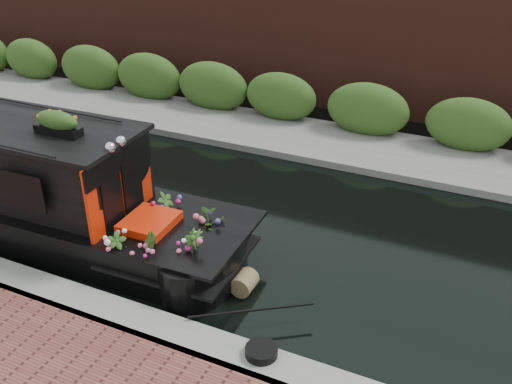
% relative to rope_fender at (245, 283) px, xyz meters
% --- Properties ---
extents(ground, '(80.00, 80.00, 0.00)m').
position_rel_rope_fender_xyz_m(ground, '(-2.09, 1.81, -0.17)').
color(ground, black).
rests_on(ground, ground).
extents(near_bank_coping, '(40.00, 0.60, 0.50)m').
position_rel_rope_fender_xyz_m(near_bank_coping, '(-2.09, -1.49, -0.17)').
color(near_bank_coping, gray).
rests_on(near_bank_coping, ground).
extents(far_bank_path, '(40.00, 2.40, 0.34)m').
position_rel_rope_fender_xyz_m(far_bank_path, '(-2.09, 6.01, -0.17)').
color(far_bank_path, slate).
rests_on(far_bank_path, ground).
extents(far_hedge, '(40.00, 1.10, 2.80)m').
position_rel_rope_fender_xyz_m(far_hedge, '(-2.09, 6.91, -0.17)').
color(far_hedge, '#31551C').
rests_on(far_hedge, ground).
extents(far_brick_wall, '(40.00, 1.00, 8.00)m').
position_rel_rope_fender_xyz_m(far_brick_wall, '(-2.09, 9.01, -0.17)').
color(far_brick_wall, '#492218').
rests_on(far_brick_wall, ground).
extents(rope_fender, '(0.34, 0.39, 0.34)m').
position_rel_rope_fender_xyz_m(rope_fender, '(0.00, 0.00, 0.00)').
color(rope_fender, brown).
rests_on(rope_fender, ground).
extents(coiled_mooring_rope, '(0.44, 0.44, 0.12)m').
position_rel_rope_fender_xyz_m(coiled_mooring_rope, '(0.92, -1.38, 0.14)').
color(coiled_mooring_rope, black).
rests_on(coiled_mooring_rope, near_bank_coping).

